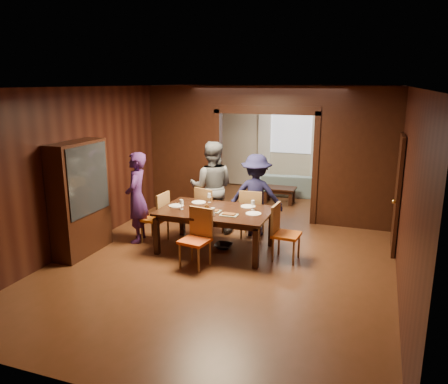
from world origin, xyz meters
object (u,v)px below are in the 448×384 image
at_px(chair_left, 155,217).
at_px(hutch, 80,198).
at_px(dining_table, 215,230).
at_px(chair_far_l, 210,210).
at_px(sofa, 291,184).
at_px(person_purple, 137,198).
at_px(chair_near, 195,239).
at_px(person_navy, 256,195).
at_px(chair_far_r, 253,213).
at_px(person_grey, 212,187).
at_px(coffee_table, 279,195).
at_px(chair_right, 286,233).

relative_size(chair_left, hutch, 0.48).
height_order(dining_table, chair_far_l, chair_far_l).
height_order(chair_far_l, hutch, hutch).
xyz_separation_m(chair_left, chair_far_l, (0.83, 0.76, 0.00)).
bearing_deg(sofa, chair_left, 62.69).
height_order(person_purple, chair_near, person_purple).
height_order(person_navy, chair_far_r, person_navy).
xyz_separation_m(person_grey, chair_left, (-0.82, -0.91, -0.44)).
distance_m(person_navy, chair_near, 1.95).
height_order(dining_table, hutch, hutch).
bearing_deg(chair_left, coffee_table, 158.44).
distance_m(person_navy, chair_right, 1.39).
relative_size(person_navy, sofa, 0.82).
relative_size(coffee_table, chair_left, 0.82).
xyz_separation_m(person_purple, person_grey, (1.13, 0.99, 0.06)).
bearing_deg(person_grey, chair_right, 137.30).
bearing_deg(chair_left, sofa, 161.85).
xyz_separation_m(chair_right, chair_far_l, (-1.72, 0.81, 0.00)).
bearing_deg(chair_right, sofa, 13.99).
height_order(sofa, coffee_table, sofa).
bearing_deg(hutch, chair_left, 44.77).
distance_m(dining_table, chair_far_r, 1.01).
distance_m(dining_table, chair_far_l, 0.90).
bearing_deg(person_grey, person_purple, 27.31).
height_order(chair_left, chair_far_r, same).
bearing_deg(person_grey, dining_table, 100.87).
xyz_separation_m(dining_table, hutch, (-2.19, -0.90, 0.62)).
distance_m(person_purple, dining_table, 1.64).
relative_size(dining_table, hutch, 0.99).
bearing_deg(chair_near, chair_far_l, 111.80).
height_order(person_grey, hutch, hutch).
relative_size(dining_table, chair_far_r, 2.03).
distance_m(person_purple, chair_far_l, 1.48).
relative_size(person_purple, person_navy, 1.06).
bearing_deg(person_purple, chair_far_r, 99.55).
bearing_deg(dining_table, person_navy, 65.93).
xyz_separation_m(person_navy, sofa, (0.04, 3.41, -0.52)).
height_order(person_purple, chair_right, person_purple).
distance_m(person_grey, chair_far_r, 0.97).
relative_size(chair_left, chair_right, 1.00).
distance_m(person_purple, chair_right, 2.89).
height_order(person_navy, chair_far_l, person_navy).
bearing_deg(chair_left, person_grey, 141.45).
height_order(sofa, chair_left, chair_left).
bearing_deg(chair_far_r, person_grey, -4.97).
xyz_separation_m(chair_right, chair_near, (-1.35, -0.79, 0.00)).
relative_size(dining_table, chair_near, 2.03).
xyz_separation_m(sofa, chair_left, (-1.75, -4.42, 0.19)).
bearing_deg(chair_near, chair_right, 39.36).
bearing_deg(chair_near, person_grey, 111.29).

